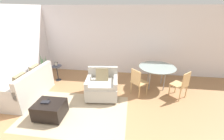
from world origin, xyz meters
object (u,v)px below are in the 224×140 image
picture_frame (56,64)px  dining_chair_near_left (138,81)px  dining_table (157,69)px  armchair (102,86)px  potted_plant (46,74)px  ottoman (50,109)px  couch (28,88)px  tv_remote_primary (47,100)px  book_stack (45,102)px  side_table (57,70)px  dining_chair_near_right (182,83)px

picture_frame → dining_chair_near_left: dining_chair_near_left is taller
dining_table → dining_chair_near_left: dining_chair_near_left is taller
armchair → potted_plant: potted_plant is taller
ottoman → dining_chair_near_left: bearing=32.1°
ottoman → dining_table: (2.90, 2.07, 0.45)m
couch → dining_table: 4.27m
dining_table → dining_chair_near_left: (-0.67, -0.67, -0.17)m
picture_frame → tv_remote_primary: bearing=-70.3°
book_stack → side_table: (-0.73, 2.07, -0.04)m
tv_remote_primary → potted_plant: bearing=121.3°
ottoman → dining_table: size_ratio=0.58×
ottoman → side_table: 2.23m
side_table → armchair: bearing=-24.6°
couch → tv_remote_primary: bearing=-33.8°
ottoman → potted_plant: size_ratio=0.67×
couch → dining_table: size_ratio=1.39×
potted_plant → couch: bearing=-83.5°
dining_table → couch: bearing=-162.7°
couch → dining_chair_near_left: size_ratio=1.93×
dining_chair_near_right → dining_table: bearing=135.0°
armchair → picture_frame: size_ratio=6.93×
book_stack → dining_table: dining_table is taller
tv_remote_primary → picture_frame: 2.10m
dining_table → armchair: bearing=-153.3°
couch → dining_chair_near_right: bearing=7.2°
book_stack → dining_table: (2.99, 2.07, 0.24)m
dining_chair_near_right → tv_remote_primary: bearing=-160.6°
couch → armchair: size_ratio=1.66×
couch → dining_chair_near_right: couch is taller
potted_plant → picture_frame: (0.49, 0.00, 0.43)m
ottoman → dining_table: dining_table is taller
armchair → dining_table: 2.01m
tv_remote_primary → dining_chair_near_left: 2.68m
potted_plant → dining_table: 4.23m
side_table → picture_frame: picture_frame is taller
couch → potted_plant: potted_plant is taller
tv_remote_primary → potted_plant: size_ratio=0.15×
book_stack → dining_chair_near_right: (3.66, 1.40, 0.06)m
couch → dining_chair_near_left: couch is taller
ottoman → dining_chair_near_left: (2.23, 1.40, 0.28)m
armchair → book_stack: armchair is taller
picture_frame → ottoman: bearing=-68.4°
side_table → dining_chair_near_right: (4.39, -0.67, 0.10)m
ottoman → dining_chair_near_right: dining_chair_near_right is taller
armchair → book_stack: 1.70m
picture_frame → dining_chair_near_left: bearing=-12.3°
side_table → dining_table: dining_table is taller
armchair → dining_table: (1.77, 0.89, 0.33)m
armchair → dining_table: bearing=26.7°
book_stack → dining_table: 3.64m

